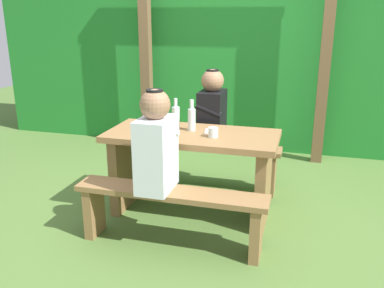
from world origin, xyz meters
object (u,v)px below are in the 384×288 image
bench_near (171,206)px  bench_far (208,156)px  person_black_coat (212,111)px  cell_phone (209,131)px  person_white_shirt (156,145)px  bottle_left (176,117)px  picnic_table (192,159)px  drinking_glass (213,132)px  bottle_right (192,118)px

bench_near → bench_far: (0.00, 1.14, 0.00)m
person_black_coat → cell_phone: (0.09, -0.49, -0.06)m
person_white_shirt → bottle_left: bearing=95.8°
person_white_shirt → person_black_coat: bearing=83.2°
picnic_table → drinking_glass: size_ratio=17.78×
person_white_shirt → bottle_right: person_white_shirt is taller
bench_near → drinking_glass: size_ratio=17.78×
bench_near → cell_phone: size_ratio=10.00×
person_white_shirt → bottle_right: bearing=83.2°
bottle_left → cell_phone: 0.31m
bench_near → bottle_left: 0.84m
picnic_table → bottle_right: (-0.02, 0.07, 0.33)m
drinking_glass → bottle_left: (-0.36, 0.16, 0.06)m
person_white_shirt → cell_phone: person_white_shirt is taller
person_white_shirt → drinking_glass: 0.57m
person_black_coat → bottle_right: (-0.06, -0.49, 0.04)m
drinking_glass → bench_far: bearing=106.7°
drinking_glass → bottle_left: 0.40m
bottle_right → person_black_coat: bearing=83.2°
bottle_left → bottle_right: (0.14, -0.01, 0.00)m
person_black_coat → bottle_left: (-0.20, -0.48, 0.04)m
bench_near → drinking_glass: (0.19, 0.50, 0.43)m
person_black_coat → bench_near: bearing=-91.8°
picnic_table → cell_phone: size_ratio=10.00×
bottle_right → bottle_left: bearing=175.3°
bench_far → cell_phone: (0.13, -0.50, 0.40)m
picnic_table → bench_near: size_ratio=1.00×
bottle_left → cell_phone: bearing=-2.1°
picnic_table → bottle_left: bearing=153.2°
bench_near → bottle_right: bottle_right is taller
bench_near → bottle_right: (-0.02, 0.64, 0.50)m
person_white_shirt → bottle_left: (-0.07, 0.65, 0.04)m
bench_far → bench_near: bearing=-90.0°
drinking_glass → bottle_right: bottle_right is taller
bench_far → bottle_right: (-0.02, -0.50, 0.50)m
bench_far → cell_phone: bearing=-75.6°
person_white_shirt → drinking_glass: size_ratio=9.14×
bench_near → drinking_glass: drinking_glass is taller
picnic_table → cell_phone: 0.27m
bench_far → cell_phone: 0.65m
bottle_right → cell_phone: size_ratio=1.86×
person_white_shirt → drinking_glass: person_white_shirt is taller
picnic_table → person_black_coat: (0.04, 0.57, 0.29)m
person_black_coat → bottle_right: person_black_coat is taller
drinking_glass → bottle_right: (-0.22, 0.14, 0.07)m
drinking_glass → cell_phone: size_ratio=0.56×
picnic_table → bench_far: (0.00, 0.57, -0.17)m
picnic_table → bench_near: picnic_table is taller
person_white_shirt → cell_phone: bearing=70.4°
person_white_shirt → bottle_right: 0.64m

